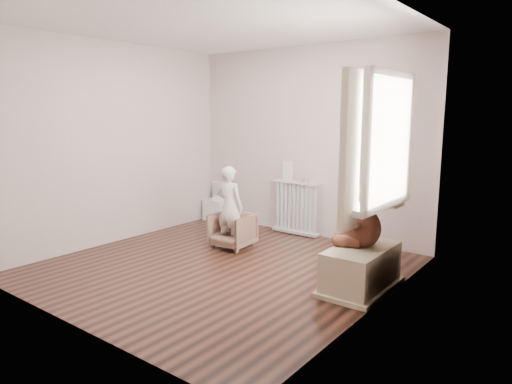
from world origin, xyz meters
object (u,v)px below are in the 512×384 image
Objects in this scene: child at (230,207)px; toy_bench at (361,269)px; radiator at (296,207)px; teddy_bear at (363,221)px; toy_vanity at (217,203)px; armchair at (232,230)px; plush_cat at (384,188)px.

child is 1.16× the size of toy_bench.
radiator is at bearing -109.41° from child.
toy_vanity is at bearing 138.57° from teddy_bear.
toy_bench is (1.60, -1.34, -0.19)m from radiator.
armchair is at bearing -40.53° from toy_vanity.
toy_vanity is 3.34m from toy_bench.
teddy_bear reaches higher than toy_bench.
child is 1.89m from teddy_bear.
toy_bench is 0.47m from teddy_bear.
plush_cat reaches higher than radiator.
radiator is 0.73× the size of child.
teddy_bear is at bearing 169.44° from child.
child is at bearing 172.28° from toy_bench.
child is (0.00, -0.05, 0.31)m from armchair.
child is at bearing -41.92° from toy_vanity.
plush_cat is (2.04, -0.14, 0.46)m from child.
armchair is at bearing -105.99° from radiator.
armchair is at bearing 170.80° from toy_bench.
armchair is (1.17, -1.00, -0.05)m from toy_vanity.
toy_vanity is at bearing 156.89° from toy_bench.
radiator is at bearing 1.17° from toy_vanity.
plush_cat is at bearing 4.57° from teddy_bear.
toy_bench is at bearing -23.11° from toy_vanity.
plush_cat is at bearing 39.79° from toy_bench.
teddy_bear is (1.58, -1.29, 0.28)m from radiator.
radiator is 2.06m from teddy_bear.
child reaches higher than toy_vanity.
armchair is 0.32m from child.
plush_cat is at bearing 171.93° from child.
plush_cat is (0.16, 0.07, 0.33)m from teddy_bear.
radiator is 1.55× the size of armchair.
toy_vanity is 3.32m from teddy_bear.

